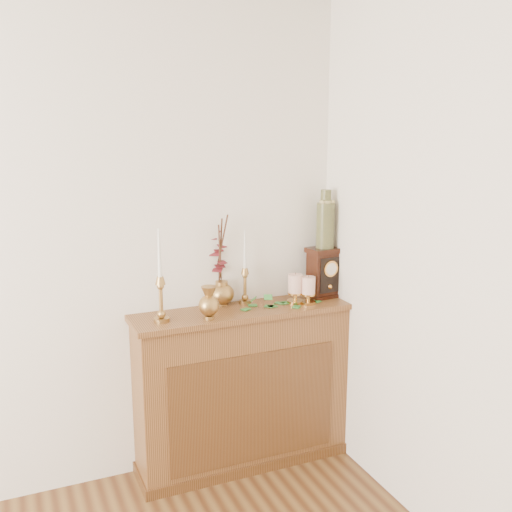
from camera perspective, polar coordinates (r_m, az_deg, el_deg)
name	(u,v)px	position (r m, az deg, el deg)	size (l,w,h in m)	color
console_shelf	(243,392)	(3.49, -1.24, -12.80)	(1.24, 0.34, 0.93)	brown
candlestick_left	(161,292)	(3.09, -9.07, -3.38)	(0.08, 0.08, 0.49)	#AD8245
candlestick_center	(245,280)	(3.38, -1.06, -2.27)	(0.07, 0.07, 0.42)	#AD8245
bud_vase	(209,303)	(3.12, -4.51, -4.50)	(0.11, 0.11, 0.18)	#AD8245
ginger_jar	(219,263)	(3.35, -3.57, -0.70)	(0.21, 0.23, 0.52)	#AD8245
pillar_candle_left	(295,287)	(3.39, 3.76, -2.98)	(0.09, 0.09, 0.18)	#C59245
pillar_candle_right	(308,289)	(3.39, 5.01, -3.13)	(0.09, 0.09, 0.17)	#C59245
ivy_garland	(285,302)	(3.39, 2.78, -4.41)	(0.44, 0.21, 0.08)	#2F762D
mantel_clock	(324,273)	(3.53, 6.53, -1.59)	(0.21, 0.16, 0.29)	black
ceramic_vase	(325,222)	(3.47, 6.62, 3.24)	(0.10, 0.10, 0.34)	#193328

